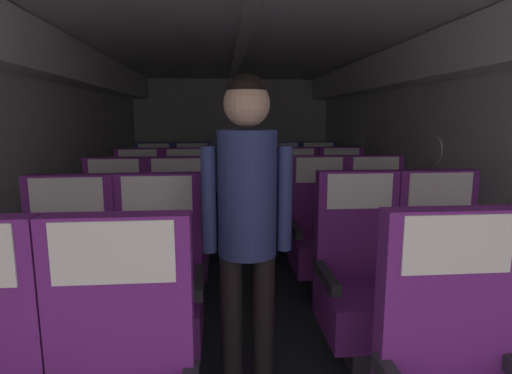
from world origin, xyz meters
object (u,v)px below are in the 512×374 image
seat_b_left_window (68,298)px  flight_attendant (247,207)px  seat_c_left_aisle (177,240)px  seat_d_left_aisle (187,212)px  seat_e_right_aisle (319,192)px  seat_b_right_aisle (443,283)px  seat_b_left_aisle (158,293)px  seat_d_left_window (139,213)px  seat_c_left_window (115,242)px  seat_e_right_window (284,193)px  seat_d_right_window (297,210)px  seat_d_right_aisle (342,209)px  seat_c_right_aisle (377,236)px  seat_b_right_window (362,286)px  seat_e_left_aisle (193,194)px  seat_e_left_window (154,195)px  seat_c_right_window (321,237)px

seat_b_left_window → flight_attendant: 1.09m
seat_c_left_aisle → seat_d_left_aisle: bearing=90.3°
seat_e_right_aisle → seat_b_right_aisle: bearing=-89.7°
seat_b_left_aisle → seat_d_left_window: size_ratio=1.00×
seat_c_left_window → seat_e_right_window: 2.51m
seat_d_right_window → seat_d_left_window: bearing=179.9°
seat_b_right_aisle → seat_d_right_aisle: same height
seat_c_right_aisle → seat_d_left_window: (-2.06, 0.96, 0.00)m
seat_d_left_aisle → flight_attendant: bearing=-77.6°
seat_d_left_aisle → seat_d_right_window: size_ratio=1.00×
seat_d_right_aisle → seat_d_right_window: same height
seat_b_left_aisle → seat_b_right_aisle: 1.60m
seat_b_left_aisle → seat_c_left_aisle: 0.97m
seat_b_left_window → seat_c_left_window: bearing=90.0°
seat_b_left_window → seat_b_right_window: 1.59m
seat_d_right_window → seat_e_left_aisle: (-1.12, 0.98, 0.00)m
seat_b_right_aisle → seat_e_right_window: same height
seat_c_right_aisle → flight_attendant: flight_attendant is taller
seat_b_left_window → seat_e_right_window: (1.60, 2.91, 0.00)m
seat_c_left_aisle → flight_attendant: bearing=-68.6°
seat_e_left_window → seat_e_right_window: 1.60m
seat_b_right_aisle → seat_d_right_window: (-0.49, 1.92, 0.00)m
seat_b_left_window → seat_e_left_window: 2.90m
seat_b_left_window → seat_e_left_aisle: bearing=81.0°
seat_d_left_window → seat_c_right_aisle: bearing=-25.0°
seat_c_left_aisle → seat_c_right_window: same height
seat_b_right_aisle → seat_d_left_aisle: (-1.60, 1.93, 0.00)m
seat_d_right_window → seat_e_right_window: bearing=89.0°
seat_d_left_aisle → seat_b_left_aisle: bearing=-89.9°
seat_e_left_window → seat_c_left_window: bearing=-89.9°
seat_d_right_aisle → seat_d_right_window: bearing=-178.2°
seat_c_left_window → seat_e_right_window: bearing=50.4°
seat_b_left_aisle → seat_c_right_aisle: bearing=30.9°
seat_b_left_aisle → seat_e_right_window: bearing=68.6°
seat_c_left_aisle → seat_b_left_aisle: bearing=-90.1°
seat_d_right_window → seat_e_left_window: bearing=148.6°
seat_c_left_window → flight_attendant: 1.59m
seat_b_left_window → seat_c_right_aisle: same height
seat_d_right_window → seat_b_right_aisle: bearing=-75.8°
seat_b_left_window → seat_d_left_aisle: bearing=76.6°
seat_d_right_window → flight_attendant: flight_attendant is taller
seat_b_left_aisle → seat_c_right_window: 1.48m
seat_b_right_aisle → seat_e_left_window: (-2.07, 2.89, 0.00)m
seat_c_left_window → seat_d_right_aisle: bearing=25.2°
seat_c_right_window → seat_e_right_window: 1.93m
seat_c_right_window → seat_e_left_aisle: size_ratio=1.00×
seat_e_left_window → seat_e_right_window: bearing=0.3°
seat_b_right_window → seat_d_right_aisle: bearing=76.2°
seat_c_left_window → seat_d_left_window: (-0.01, 0.96, 0.00)m
seat_d_left_window → seat_d_right_aisle: 2.07m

